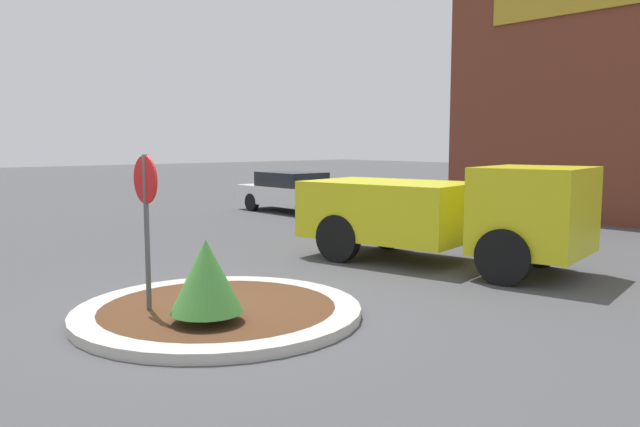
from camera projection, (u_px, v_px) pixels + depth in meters
name	position (u px, v px, depth m)	size (l,w,h in m)	color
ground_plane	(219.00, 316.00, 8.83)	(120.00, 120.00, 0.00)	#474749
traffic_island	(219.00, 311.00, 8.82)	(4.04, 4.04, 0.14)	#BCB7AD
stop_sign	(146.00, 207.00, 8.48)	(0.65, 0.07, 2.29)	#4C4C51
island_shrub	(206.00, 276.00, 7.95)	(0.94, 0.94, 1.08)	brown
utility_truck	(442.00, 212.00, 12.42)	(5.94, 3.18, 2.01)	gold
parked_sedan_white	(295.00, 192.00, 21.97)	(4.72, 1.95, 1.42)	silver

